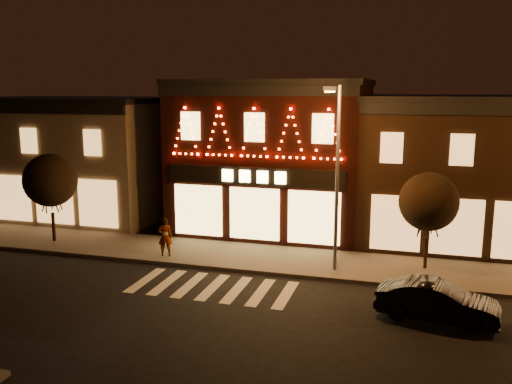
% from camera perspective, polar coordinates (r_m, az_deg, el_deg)
% --- Properties ---
extents(ground, '(120.00, 120.00, 0.00)m').
position_cam_1_polar(ground, '(18.96, -8.90, -13.90)').
color(ground, black).
rests_on(ground, ground).
extents(sidewalk_far, '(44.00, 4.00, 0.15)m').
position_cam_1_polar(sidewalk_far, '(25.39, 2.96, -7.10)').
color(sidewalk_far, '#47423D').
rests_on(sidewalk_far, ground).
extents(building_left, '(12.20, 8.28, 7.30)m').
position_cam_1_polar(building_left, '(36.17, -18.47, 3.57)').
color(building_left, '#6B624C').
rests_on(building_left, ground).
extents(building_pulp, '(10.20, 8.34, 8.30)m').
position_cam_1_polar(building_pulp, '(30.67, 1.96, 3.85)').
color(building_pulp, black).
rests_on(building_pulp, ground).
extents(building_right_a, '(9.20, 8.28, 7.50)m').
position_cam_1_polar(building_right_a, '(29.88, 19.92, 2.25)').
color(building_right_a, black).
rests_on(building_right_a, ground).
extents(streetlamp_mid, '(0.52, 1.80, 7.84)m').
position_cam_1_polar(streetlamp_mid, '(22.89, 8.36, 2.84)').
color(streetlamp_mid, '#59595E').
rests_on(streetlamp_mid, sidewalk_far).
extents(tree_left, '(2.68, 2.68, 4.49)m').
position_cam_1_polar(tree_left, '(29.42, -20.66, 1.14)').
color(tree_left, black).
rests_on(tree_left, sidewalk_far).
extents(tree_right, '(2.52, 2.52, 4.21)m').
position_cam_1_polar(tree_right, '(24.44, 17.56, -0.99)').
color(tree_right, black).
rests_on(tree_right, sidewalk_far).
extents(dark_sedan, '(4.25, 2.04, 1.34)m').
position_cam_1_polar(dark_sedan, '(20.11, 18.36, -10.78)').
color(dark_sedan, black).
rests_on(dark_sedan, ground).
extents(pedestrian, '(0.77, 0.63, 1.83)m').
position_cam_1_polar(pedestrian, '(25.86, -9.45, -4.62)').
color(pedestrian, gray).
rests_on(pedestrian, sidewalk_far).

